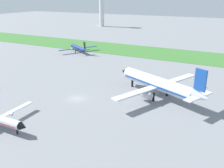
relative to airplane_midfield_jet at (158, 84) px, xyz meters
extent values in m
plane|color=gray|center=(-20.88, -11.94, -4.25)|extent=(600.00, 600.00, 0.00)
cube|color=#3D7533|center=(-20.88, 56.61, -4.21)|extent=(360.00, 28.00, 0.08)
cylinder|color=silver|center=(-0.60, 0.28, 0.09)|extent=(24.28, 14.02, 3.82)
cone|color=black|center=(-13.19, 6.14, 0.09)|extent=(4.73, 4.86, 3.74)
cone|color=silver|center=(12.63, -5.88, 0.57)|extent=(5.86, 5.17, 3.44)
cube|color=#19479E|center=(-0.60, 0.28, -0.20)|extent=(23.05, 13.50, 0.53)
cube|color=silver|center=(-3.48, -7.57, -0.58)|extent=(9.24, 16.14, 0.38)
cube|color=silver|center=(3.55, 7.54, -0.58)|extent=(9.24, 16.14, 0.38)
cylinder|color=#B7BABF|center=(-2.22, -4.85, -1.95)|extent=(4.66, 3.66, 2.10)
cylinder|color=#B7BABF|center=(2.29, 4.82, -1.95)|extent=(4.66, 3.66, 2.10)
cube|color=#19479E|center=(12.00, -5.59, 4.78)|extent=(3.03, 1.73, 5.56)
cube|color=silver|center=(10.97, -7.79, 0.47)|extent=(3.94, 5.29, 0.31)
cube|color=silver|center=(13.02, -3.38, 0.47)|extent=(3.94, 5.29, 0.31)
cylinder|color=black|center=(-10.04, 4.67, -3.04)|extent=(0.69, 0.69, 2.43)
cylinder|color=black|center=(-0.29, -3.18, -3.04)|extent=(0.69, 0.69, 2.43)
cylinder|color=black|center=(2.24, 2.26, -3.04)|extent=(0.69, 0.69, 2.43)
cone|color=black|center=(-19.35, -33.73, -1.89)|extent=(1.99, 1.95, 1.93)
cube|color=silver|center=(-27.68, -28.41, -2.23)|extent=(1.50, 10.84, 0.20)
cylinder|color=#B7BABF|center=(-27.10, -30.35, -2.23)|extent=(1.58, 0.65, 0.63)
cylinder|color=black|center=(-21.32, -33.75, -3.56)|extent=(0.35, 0.35, 1.38)
cylinder|color=black|center=(-28.23, -31.88, -3.56)|extent=(0.35, 0.35, 1.38)
cylinder|color=navy|center=(-55.63, 39.72, -1.87)|extent=(13.33, 8.95, 1.98)
cone|color=black|center=(-62.48, 43.74, -1.87)|extent=(2.70, 2.68, 1.95)
cone|color=navy|center=(-48.45, 35.50, -1.62)|extent=(3.30, 2.95, 1.79)
cube|color=black|center=(-55.63, 39.72, -2.02)|extent=(12.66, 8.58, 0.28)
cube|color=navy|center=(-58.06, 34.81, -2.22)|extent=(6.73, 10.12, 0.20)
cube|color=navy|center=(-52.53, 44.22, -2.22)|extent=(6.73, 10.12, 0.20)
cylinder|color=#B7BABF|center=(-57.54, 36.79, -2.22)|extent=(1.69, 1.35, 0.64)
cylinder|color=#B7BABF|center=(-54.00, 42.81, -2.22)|extent=(1.69, 1.35, 0.64)
cube|color=black|center=(-48.79, 35.70, 0.71)|extent=(1.66, 1.11, 3.18)
cube|color=navy|center=(-49.49, 34.50, -1.67)|extent=(2.43, 3.00, 0.16)
cube|color=navy|center=(-48.08, 36.89, -1.67)|extent=(2.43, 3.00, 0.16)
cylinder|color=black|center=(-60.77, 42.74, -3.56)|extent=(0.36, 0.36, 1.39)
cylinder|color=black|center=(-55.77, 37.52, -3.56)|extent=(0.36, 0.36, 1.39)
cylinder|color=black|center=(-53.78, 40.91, -3.56)|extent=(0.36, 0.36, 1.39)
cylinder|color=silver|center=(-98.92, 143.38, 9.58)|extent=(4.40, 4.40, 27.68)
camera|label=1|loc=(17.97, -65.33, 24.46)|focal=38.85mm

